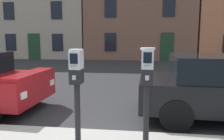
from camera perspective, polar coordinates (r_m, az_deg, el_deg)
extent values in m
cylinder|color=black|center=(3.62, -8.80, -10.88)|extent=(0.09, 0.09, 0.97)
cube|color=black|center=(3.47, -9.02, -1.57)|extent=(0.18, 0.25, 0.22)
cube|color=#A5A8AD|center=(3.35, -9.67, -1.94)|extent=(0.06, 0.01, 0.07)
cube|color=#B7BABF|center=(3.44, -9.11, 2.51)|extent=(0.18, 0.23, 0.27)
cube|color=black|center=(3.32, -9.75, 2.87)|extent=(0.12, 0.01, 0.15)
cylinder|color=blue|center=(3.34, -10.28, 1.00)|extent=(0.02, 0.01, 0.02)
cylinder|color=red|center=(3.33, -9.71, 0.99)|extent=(0.02, 0.01, 0.02)
cylinder|color=green|center=(3.32, -9.14, 0.98)|extent=(0.02, 0.01, 0.02)
cylinder|color=#B7BABF|center=(3.42, -9.17, 5.04)|extent=(0.22, 0.22, 0.03)
cylinder|color=black|center=(3.49, 8.73, -11.46)|extent=(0.09, 0.09, 0.98)
cube|color=black|center=(3.34, 8.96, -1.62)|extent=(0.18, 0.25, 0.23)
cube|color=#A5A8AD|center=(3.21, 8.96, -2.00)|extent=(0.06, 0.01, 0.07)
cube|color=#B7BABF|center=(3.30, 9.06, 2.72)|extent=(0.18, 0.23, 0.28)
cube|color=black|center=(3.18, 9.08, 3.11)|extent=(0.12, 0.01, 0.16)
cylinder|color=blue|center=(3.19, 8.40, 1.13)|extent=(0.02, 0.01, 0.02)
cylinder|color=red|center=(3.19, 9.03, 1.11)|extent=(0.02, 0.01, 0.02)
cylinder|color=green|center=(3.19, 9.66, 1.10)|extent=(0.02, 0.01, 0.02)
cylinder|color=#B7BABF|center=(3.29, 9.12, 5.39)|extent=(0.22, 0.22, 0.03)
cube|color=maroon|center=(5.60, -20.24, -1.07)|extent=(0.52, 1.70, 0.10)
cube|color=white|center=(6.15, -15.08, -3.06)|extent=(0.05, 0.20, 0.14)
cube|color=white|center=(4.97, -21.62, -6.05)|extent=(0.05, 0.20, 0.14)
cylinder|color=black|center=(6.66, -20.22, -5.06)|extent=(0.65, 0.25, 0.64)
cylinder|color=black|center=(6.13, 14.25, -5.95)|extent=(0.65, 0.25, 0.64)
cylinder|color=black|center=(4.56, 15.99, -11.02)|extent=(0.65, 0.25, 0.64)
cube|color=#9E9384|center=(22.06, -16.59, 16.47)|extent=(8.01, 5.33, 10.07)
cube|color=black|center=(20.34, -24.43, 6.46)|extent=(0.90, 0.06, 1.38)
cube|color=black|center=(18.58, -13.74, 6.85)|extent=(0.90, 0.06, 1.38)
cube|color=black|center=(20.44, -24.87, 13.52)|extent=(0.90, 0.06, 1.38)
cube|color=black|center=(18.69, -14.01, 14.59)|extent=(0.90, 0.06, 1.38)
cube|color=#193823|center=(19.38, -19.25, 5.69)|extent=(1.00, 0.07, 2.10)
cube|color=black|center=(17.53, -0.39, 7.15)|extent=(0.90, 0.06, 1.43)
cube|color=black|center=(17.52, 14.04, 6.91)|extent=(0.90, 0.06, 1.43)
cube|color=black|center=(17.67, -0.40, 15.60)|extent=(0.90, 0.06, 1.43)
cube|color=black|center=(17.65, 14.35, 15.36)|extent=(0.90, 0.06, 1.43)
cube|color=#193823|center=(17.52, 13.85, 5.68)|extent=(1.00, 0.07, 2.10)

